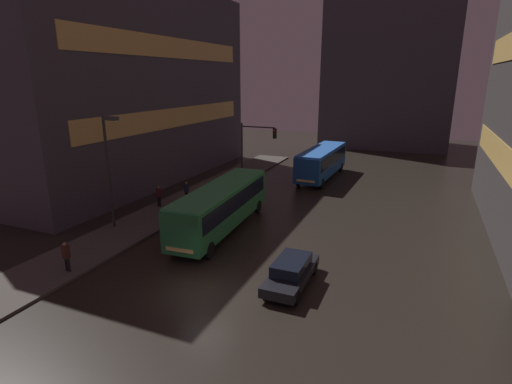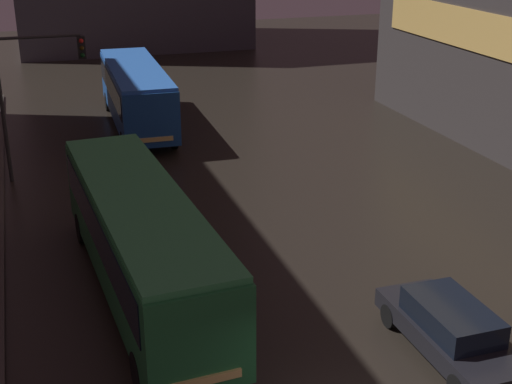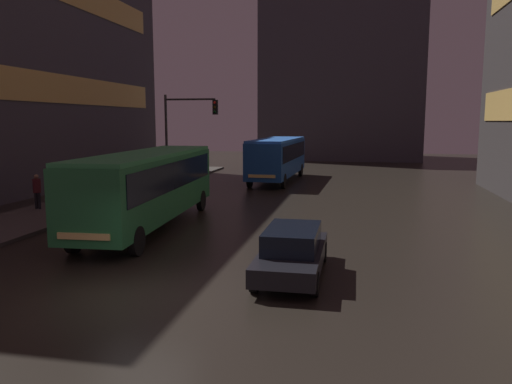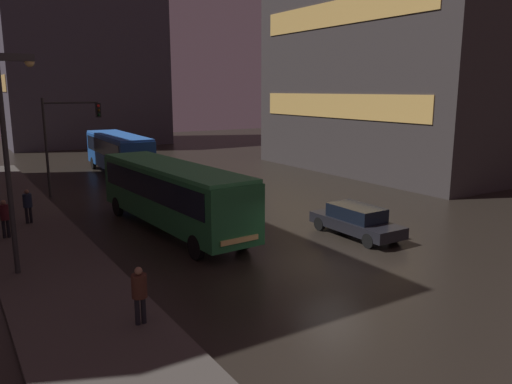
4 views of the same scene
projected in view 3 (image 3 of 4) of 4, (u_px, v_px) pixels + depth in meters
name	position (u px, v px, depth m)	size (l,w,h in m)	color
ground_plane	(140.00, 298.00, 12.63)	(120.00, 120.00, 0.00)	black
sidewalk_left	(54.00, 212.00, 24.09)	(4.00, 48.00, 0.15)	#47423D
building_far_backdrop	(342.00, 60.00, 59.04)	(18.07, 12.00, 23.23)	#423D47
bus_near	(149.00, 182.00, 20.67)	(3.09, 11.54, 3.16)	#236B38
bus_far	(278.00, 155.00, 36.74)	(2.89, 10.72, 3.16)	#194793
car_taxi	(292.00, 251.00, 14.37)	(1.77, 4.63, 1.41)	black
pedestrian_near	(83.00, 184.00, 26.26)	(0.57, 0.57, 1.68)	black
pedestrian_mid	(37.00, 188.00, 24.42)	(0.47, 0.47, 1.71)	black
traffic_light_main	(184.00, 126.00, 31.51)	(3.50, 0.35, 6.09)	#2D2D2D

